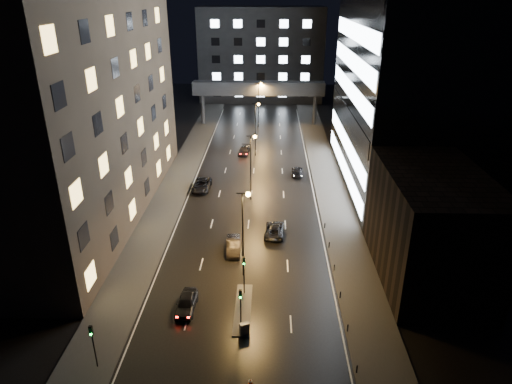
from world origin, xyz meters
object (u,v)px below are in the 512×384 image
car_away_b (233,245)px  car_away_c (202,185)px  car_away_d (244,151)px  car_away_a (186,303)px  car_toward_b (297,171)px  car_toward_a (275,230)px  utility_cabinet (244,328)px

car_away_b → car_away_c: (-6.46, 18.36, 0.00)m
car_away_c → car_away_d: bearing=73.9°
car_away_a → car_away_b: size_ratio=0.95×
car_away_a → car_away_d: size_ratio=0.96×
car_away_c → car_toward_b: size_ratio=1.22×
car_away_c → car_toward_a: (11.48, -14.10, -0.07)m
car_away_a → car_toward_b: bearing=72.0°
car_away_c → utility_cabinet: (8.61, -33.08, -0.04)m
car_toward_a → utility_cabinet: (-2.87, -18.98, 0.03)m
car_away_a → utility_cabinet: (5.94, -3.49, -0.02)m
car_toward_a → utility_cabinet: bearing=85.8°
car_away_d → car_away_a: bearing=-86.9°
car_away_d → utility_cabinet: bearing=-79.9°
utility_cabinet → car_away_b: bearing=74.6°
utility_cabinet → car_toward_b: bearing=56.5°
car_away_d → car_toward_a: bearing=-72.9°
car_away_b → utility_cabinet: bearing=-85.8°
car_away_a → car_away_c: (-2.67, 29.59, 0.01)m
car_away_a → car_away_c: bearing=96.6°
car_away_a → car_away_b: 11.84m
car_away_b → car_toward_b: bearing=66.2°
car_toward_b → car_toward_a: bearing=81.8°
car_away_c → car_toward_b: (15.45, 6.75, -0.11)m
car_away_a → car_toward_a: 17.82m
car_toward_b → utility_cabinet: utility_cabinet is taller
car_away_d → car_toward_b: 14.42m
car_toward_b → car_away_b: bearing=72.9°
car_away_c → utility_cabinet: car_away_c is taller
car_away_c → car_toward_a: 18.18m
car_toward_a → car_toward_b: car_toward_a is taller
car_away_c → utility_cabinet: size_ratio=4.73×
car_toward_a → car_away_b: bearing=44.7°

